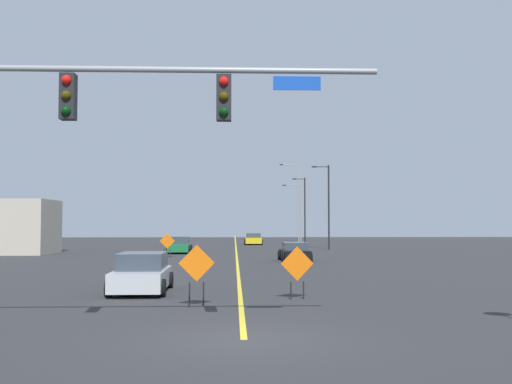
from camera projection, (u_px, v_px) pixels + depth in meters
The scene contains 14 objects.
ground at pixel (244, 340), 13.70m from camera, with size 178.23×178.23×0.00m, color #2D2D30.
road_centre_stripe at pixel (236, 247), 63.12m from camera, with size 0.16×99.02×0.01m.
traffic_signal_assembly at pixel (67, 121), 13.78m from camera, with size 10.70×0.44×6.75m.
street_lamp_far_left at pixel (297, 199), 76.44m from camera, with size 2.45×0.24×9.95m.
street_lamp_near_left at pixel (328, 203), 58.00m from camera, with size 1.68×0.24×8.04m.
street_lamp_mid_left at pixel (299, 209), 79.96m from camera, with size 2.48×0.24×7.57m.
street_lamp_far_right at pixel (304, 208), 70.19m from camera, with size 1.51×0.24×7.71m.
construction_sign_median_far at pixel (197, 267), 19.01m from camera, with size 1.12×0.32×1.93m.
construction_sign_left_lane at pixel (167, 242), 45.11m from camera, with size 1.12×0.17×1.77m.
construction_sign_left_shoulder at pixel (297, 266), 20.91m from camera, with size 1.16×0.30×1.80m.
car_yellow_approaching at pixel (253, 239), 70.10m from camera, with size 2.07×4.09×1.31m.
car_silver_distant at pixel (142, 273), 22.97m from camera, with size 2.14×4.23×1.48m.
car_green_near at pixel (180, 245), 51.41m from camera, with size 1.98×4.38×1.38m.
car_black_far at pixel (295, 252), 40.96m from camera, with size 2.04×4.02×1.27m.
Camera 1 is at (-0.24, -13.85, 2.67)m, focal length 42.75 mm.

